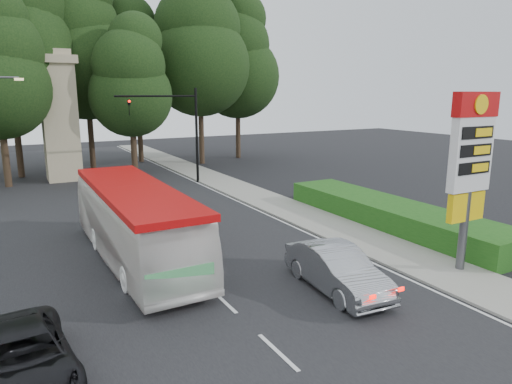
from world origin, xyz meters
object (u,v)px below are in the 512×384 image
monument (59,116)px  transit_bus (135,224)px  traffic_signal_mast (180,122)px  suv_charcoal (24,357)px  gas_station_pylon (471,158)px  sedan_silver (337,269)px

monument → transit_bus: monument is taller
traffic_signal_mast → transit_bus: (-7.21, -14.74, -3.11)m
traffic_signal_mast → suv_charcoal: 24.89m
gas_station_pylon → suv_charcoal: (-15.14, 0.36, -3.81)m
suv_charcoal → gas_station_pylon: bearing=-5.9°
gas_station_pylon → suv_charcoal: bearing=178.6°
transit_bus → suv_charcoal: transit_bus is taller
traffic_signal_mast → sedan_silver: bearing=-94.9°
transit_bus → suv_charcoal: 8.24m
gas_station_pylon → suv_charcoal: 15.62m
traffic_signal_mast → transit_bus: traffic_signal_mast is taller
gas_station_pylon → suv_charcoal: size_ratio=1.49×
transit_bus → suv_charcoal: bearing=-123.9°
gas_station_pylon → monument: bearing=111.8°
traffic_signal_mast → suv_charcoal: (-11.62, -21.64, -4.03)m
gas_station_pylon → traffic_signal_mast: bearing=99.1°
monument → sedan_silver: 28.04m
traffic_signal_mast → suv_charcoal: traffic_signal_mast is taller
gas_station_pylon → traffic_signal_mast: 22.29m
gas_station_pylon → transit_bus: gas_station_pylon is taller
transit_bus → gas_station_pylon: bearing=-35.4°
sedan_silver → gas_station_pylon: bearing=-5.2°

